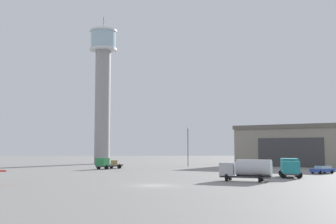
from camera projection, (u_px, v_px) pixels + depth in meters
ground_plane at (155, 185)px, 50.41m from camera, size 400.00×400.00×0.00m
control_tower at (103, 84)px, 122.31m from camera, size 7.91×7.91×42.93m
hangar at (301, 146)px, 108.58m from camera, size 35.57×33.13×10.17m
truck_box_teal at (290, 167)px, 64.57m from camera, size 4.31×7.49×2.85m
truck_fuel_tanker_silver at (247, 169)px, 56.66m from camera, size 7.14×4.76×2.94m
truck_flatbed_green at (106, 164)px, 89.97m from camera, size 5.66×6.94×2.38m
car_blue at (322, 169)px, 73.65m from camera, size 4.73×3.59×1.37m
light_post_west at (188, 143)px, 102.11m from camera, size 0.44×0.44×9.61m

